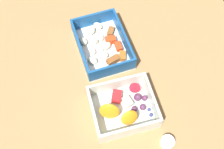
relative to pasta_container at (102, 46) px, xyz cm
name	(u,v)px	position (x,y,z in cm)	size (l,w,h in cm)	color
table_surface	(117,83)	(11.06, 1.13, -2.59)	(80.00, 80.00, 2.00)	#9E7547
pasta_container	(102,46)	(0.00, 0.00, 0.00)	(19.12, 14.36, 5.04)	white
fruit_bowl	(124,107)	(19.38, 0.64, 0.30)	(13.32, 15.47, 5.79)	silver
paper_cup_liner	(167,142)	(30.06, 8.34, -0.61)	(3.26, 3.26, 1.97)	white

